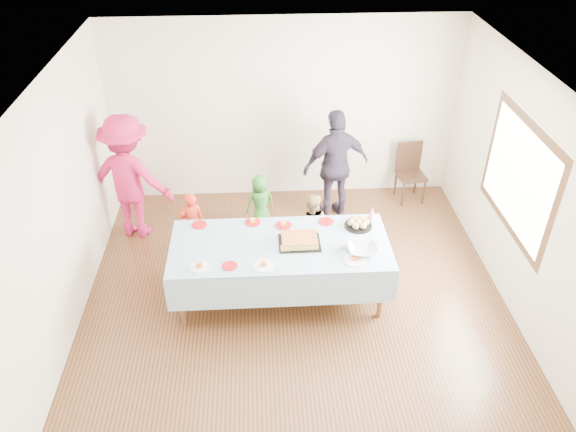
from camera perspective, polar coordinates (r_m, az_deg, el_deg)
The scene contains 22 objects.
ground at distance 6.83m, azimuth 0.76°, elevation -8.47°, with size 5.00×5.00×0.00m, color #442A13.
room_walls at distance 5.79m, azimuth 1.42°, elevation 4.61°, with size 5.04×5.04×2.72m.
party_table at distance 6.42m, azimuth -0.81°, elevation -3.27°, with size 2.50×1.10×0.78m.
birthday_cake at distance 6.37m, azimuth 1.17°, elevation -2.52°, with size 0.47×0.36×0.08m.
rolls_tray at distance 6.69m, azimuth 7.16°, elevation -0.75°, with size 0.33×0.33×0.10m.
punch_bowl at distance 6.29m, azimuth 7.58°, elevation -3.37°, with size 0.34×0.34×0.08m, color silver.
party_hat at distance 6.81m, azimuth 8.53°, elevation 0.26°, with size 0.10×0.10×0.17m, color white.
fork_pile at distance 6.33m, azimuth 5.57°, elevation -3.07°, with size 0.24×0.18×0.07m, color white, non-canonical shape.
plate_red_far_a at distance 6.76m, azimuth -9.00°, elevation -0.89°, with size 0.18×0.18×0.01m, color red.
plate_red_far_b at distance 6.74m, azimuth -3.60°, elevation -0.63°, with size 0.19×0.19×0.01m, color red.
plate_red_far_c at distance 6.67m, azimuth -0.45°, elevation -0.95°, with size 0.19×0.19×0.01m, color red.
plate_red_far_d at distance 6.75m, azimuth 3.87°, elevation -0.57°, with size 0.18×0.18×0.01m, color red.
plate_red_near at distance 6.10m, azimuth -5.96°, elevation -5.06°, with size 0.17×0.17×0.01m, color red.
plate_white_left at distance 6.13m, azimuth -8.98°, elevation -5.13°, with size 0.20×0.20×0.01m, color white.
plate_white_mid at distance 6.07m, azimuth -2.52°, elevation -5.06°, with size 0.23×0.23×0.01m, color white.
plate_white_right at distance 6.19m, azimuth 6.79°, elevation -4.46°, with size 0.25×0.25×0.01m, color white.
dining_chair at distance 8.64m, azimuth 12.29°, elevation 4.74°, with size 0.43×0.43×0.89m.
toddler_left at distance 7.40m, azimuth -9.72°, elevation -0.71°, with size 0.33×0.22×0.90m, color red.
toddler_mid at distance 7.77m, azimuth -2.85°, elevation 1.35°, with size 0.41×0.27×0.84m, color #2C7426.
toddler_right at distance 7.26m, azimuth 2.40°, elevation -0.93°, with size 0.44×0.34×0.91m, color tan.
adult_left at distance 7.72m, azimuth -15.79°, elevation 3.77°, with size 1.14×0.65×1.76m, color #B6164B.
adult_right at distance 7.87m, azimuth 4.89°, elevation 5.14°, with size 0.96×0.40×1.64m, color #2F2837.
Camera 1 is at (-0.39, -5.01, 4.62)m, focal length 35.00 mm.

